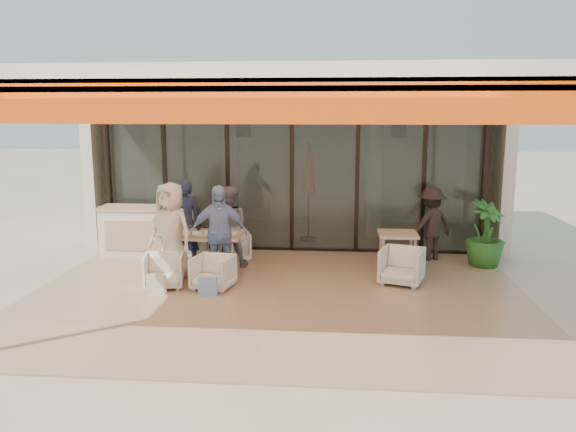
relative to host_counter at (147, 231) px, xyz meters
name	(u,v)px	position (x,y,z in m)	size (l,w,h in m)	color
ground	(277,296)	(2.91, -2.30, -0.53)	(70.00, 70.00, 0.00)	#C6B293
terrace_floor	(277,296)	(2.91, -2.30, -0.53)	(8.00, 6.00, 0.01)	tan
terrace_structure	(274,89)	(2.91, -2.56, 2.72)	(8.00, 6.00, 3.40)	silver
glass_storefront	(292,176)	(2.91, 0.70, 1.07)	(8.08, 0.10, 3.20)	#9EADA3
interior_block	(300,140)	(2.92, 3.02, 1.70)	(9.05, 3.62, 3.52)	silver
host_counter	(147,231)	(0.00, 0.00, 0.00)	(1.85, 0.65, 1.04)	silver
dining_table	(201,236)	(1.38, -1.06, 0.16)	(1.50, 0.90, 0.93)	tan
chair_far_left	(192,244)	(0.97, -0.11, -0.22)	(0.61, 0.57, 0.63)	white
chair_far_right	(234,244)	(1.81, -0.11, -0.21)	(0.62, 0.58, 0.64)	white
chair_near_left	(164,269)	(0.97, -2.01, -0.21)	(0.63, 0.59, 0.65)	white
chair_near_right	(213,271)	(1.81, -2.01, -0.21)	(0.62, 0.58, 0.64)	white
diner_navy	(185,223)	(0.97, -0.61, 0.31)	(0.62, 0.40, 1.69)	#1A1E3A
diner_grey	(228,227)	(1.81, -0.61, 0.25)	(0.76, 0.59, 1.56)	slate
diner_cream	(171,232)	(0.97, -1.51, 0.33)	(0.84, 0.55, 1.73)	beige
diner_periwinkle	(219,233)	(1.81, -1.51, 0.31)	(0.99, 0.41, 1.69)	#748CC1
tote_bag_cream	(156,285)	(0.97, -2.41, -0.36)	(0.30, 0.10, 0.34)	silver
tote_bag_blue	(208,287)	(1.81, -2.41, -0.36)	(0.30, 0.10, 0.34)	#99BFD8
side_table	(398,238)	(4.97, -0.72, 0.11)	(0.70, 0.70, 0.74)	tan
side_chair	(402,264)	(4.97, -1.47, -0.18)	(0.69, 0.64, 0.71)	white
standing_woman	(431,224)	(5.71, 0.17, 0.20)	(0.95, 0.55, 1.47)	black
potted_palm	(485,234)	(6.66, -0.22, 0.11)	(0.72, 0.72, 1.29)	#1E5919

